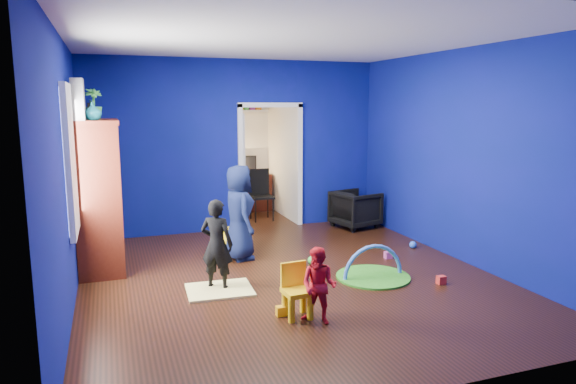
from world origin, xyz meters
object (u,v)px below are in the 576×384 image
object	(u,v)px
play_mat	(373,277)
folding_chair	(262,196)
tv_armoire	(99,196)
crt_tv	(102,192)
child_black	(217,244)
child_navy	(239,213)
study_desk	(248,192)
armchair	(356,209)
kid_chair	(298,294)
toddler_red	(319,286)
vase	(93,111)
hopper_ball	(232,240)

from	to	relation	value
play_mat	folding_chair	xyz separation A→B (m)	(-0.39, 3.60, 0.45)
tv_armoire	crt_tv	xyz separation A→B (m)	(0.04, 0.00, 0.04)
child_black	child_navy	xyz separation A→B (m)	(0.54, 1.07, 0.13)
study_desk	play_mat	bearing A→B (deg)	-85.13
armchair	child_navy	xyz separation A→B (m)	(-2.39, -1.17, 0.34)
kid_chair	tv_armoire	bearing A→B (deg)	124.76
toddler_red	vase	xyz separation A→B (m)	(-2.04, 2.25, 1.68)
child_navy	kid_chair	distance (m)	2.20
child_navy	crt_tv	world-z (taller)	child_navy
child_black	child_navy	world-z (taller)	child_navy
child_navy	vase	world-z (taller)	vase
child_navy	tv_armoire	distance (m)	1.86
tv_armoire	study_desk	size ratio (longest dim) A/B	2.23
toddler_red	folding_chair	distance (m)	4.69
tv_armoire	toddler_red	bearing A→B (deg)	-51.32
vase	hopper_ball	xyz separation A→B (m)	(1.77, 0.36, -1.86)
tv_armoire	child_black	bearing A→B (deg)	-44.40
toddler_red	tv_armoire	bearing A→B (deg)	171.60
child_navy	study_desk	world-z (taller)	child_navy
toddler_red	crt_tv	size ratio (longest dim) A/B	1.10
crt_tv	study_desk	size ratio (longest dim) A/B	0.80
toddler_red	folding_chair	world-z (taller)	folding_chair
child_black	kid_chair	world-z (taller)	child_black
child_navy	toddler_red	size ratio (longest dim) A/B	1.73
play_mat	kid_chair	bearing A→B (deg)	-148.15
child_black	vase	size ratio (longest dim) A/B	5.05
child_black	child_navy	bearing A→B (deg)	-82.13
child_black	kid_chair	distance (m)	1.27
child_black	toddler_red	world-z (taller)	child_black
kid_chair	study_desk	world-z (taller)	study_desk
crt_tv	play_mat	world-z (taller)	crt_tv
child_navy	toddler_red	xyz separation A→B (m)	(0.22, -2.36, -0.28)
vase	crt_tv	xyz separation A→B (m)	(0.04, 0.30, -1.05)
tv_armoire	kid_chair	world-z (taller)	tv_armoire
study_desk	vase	bearing A→B (deg)	-130.17
tv_armoire	folding_chair	world-z (taller)	tv_armoire
child_black	study_desk	distance (m)	4.56
vase	study_desk	size ratio (longest dim) A/B	0.24
play_mat	child_navy	bearing A→B (deg)	135.98
folding_chair	toddler_red	bearing A→B (deg)	-99.57
child_navy	play_mat	xyz separation A→B (m)	(1.38, -1.34, -0.65)
tv_armoire	kid_chair	xyz separation A→B (m)	(1.89, -2.35, -0.73)
armchair	vase	world-z (taller)	vase
child_black	play_mat	world-z (taller)	child_black
child_black	play_mat	size ratio (longest dim) A/B	1.16
armchair	crt_tv	xyz separation A→B (m)	(-4.18, -0.98, 0.69)
armchair	vase	distance (m)	4.74
play_mat	crt_tv	bearing A→B (deg)	154.25
crt_tv	kid_chair	size ratio (longest dim) A/B	1.40
crt_tv	folding_chair	size ratio (longest dim) A/B	0.76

